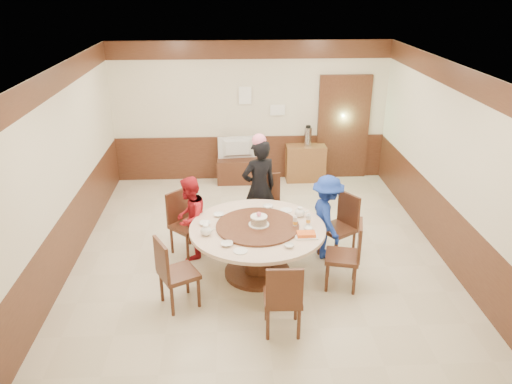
{
  "coord_description": "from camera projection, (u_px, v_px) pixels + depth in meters",
  "views": [
    {
      "loc": [
        -0.4,
        -6.82,
        3.9
      ],
      "look_at": [
        -0.06,
        -0.35,
        1.1
      ],
      "focal_mm": 35.0,
      "sensor_mm": 36.0,
      "label": 1
    }
  ],
  "objects": [
    {
      "name": "side_cabinet",
      "position": [
        305.0,
        163.0,
        10.27
      ],
      "size": [
        0.8,
        0.4,
        0.75
      ],
      "primitive_type": "cube",
      "color": "brown",
      "rests_on": "ground"
    },
    {
      "name": "shrimp_platter",
      "position": [
        306.0,
        235.0,
        6.56
      ],
      "size": [
        0.3,
        0.2,
        0.06
      ],
      "color": "white",
      "rests_on": "banquet_table"
    },
    {
      "name": "bowl_1",
      "position": [
        289.0,
        246.0,
        6.31
      ],
      "size": [
        0.13,
        0.13,
        0.04
      ],
      "primitive_type": "imported",
      "color": "white",
      "rests_on": "banquet_table"
    },
    {
      "name": "notice_right",
      "position": [
        278.0,
        110.0,
        9.98
      ],
      "size": [
        0.3,
        0.0,
        0.22
      ],
      "primitive_type": "cube",
      "color": "white",
      "rests_on": "room"
    },
    {
      "name": "chair_3",
      "position": [
        178.0,
        284.0,
        6.34
      ],
      "size": [
        0.6,
        0.59,
        0.97
      ],
      "rotation": [
        0.0,
        0.0,
        5.2
      ],
      "color": "#462415",
      "rests_on": "ground"
    },
    {
      "name": "notice_left",
      "position": [
        245.0,
        96.0,
        9.83
      ],
      "size": [
        0.25,
        0.0,
        0.35
      ],
      "primitive_type": "cube",
      "color": "white",
      "rests_on": "room"
    },
    {
      "name": "person_blue",
      "position": [
        327.0,
        217.0,
        7.35
      ],
      "size": [
        0.59,
        0.89,
        1.29
      ],
      "primitive_type": "imported",
      "rotation": [
        0.0,
        0.0,
        1.71
      ],
      "color": "navy",
      "rests_on": "ground"
    },
    {
      "name": "teapot_right",
      "position": [
        300.0,
        213.0,
        7.11
      ],
      "size": [
        0.17,
        0.15,
        0.13
      ],
      "primitive_type": "ellipsoid",
      "color": "white",
      "rests_on": "banquet_table"
    },
    {
      "name": "bottle_1",
      "position": [
        308.0,
        220.0,
        6.84
      ],
      "size": [
        0.06,
        0.06,
        0.16
      ],
      "primitive_type": "cylinder",
      "color": "silver",
      "rests_on": "banquet_table"
    },
    {
      "name": "banquet_table",
      "position": [
        258.0,
        241.0,
        6.92
      ],
      "size": [
        1.87,
        1.87,
        0.78
      ],
      "color": "#462415",
      "rests_on": "ground"
    },
    {
      "name": "teapot_left",
      "position": [
        206.0,
        231.0,
        6.59
      ],
      "size": [
        0.17,
        0.15,
        0.13
      ],
      "primitive_type": "ellipsoid",
      "color": "white",
      "rests_on": "banquet_table"
    },
    {
      "name": "saucer_far",
      "position": [
        286.0,
        210.0,
        7.31
      ],
      "size": [
        0.18,
        0.18,
        0.01
      ],
      "primitive_type": "cylinder",
      "color": "white",
      "rests_on": "banquet_table"
    },
    {
      "name": "chair_2",
      "position": [
        187.0,
        234.0,
        7.58
      ],
      "size": [
        0.62,
        0.62,
        0.97
      ],
      "rotation": [
        0.0,
        0.0,
        3.94
      ],
      "color": "#462415",
      "rests_on": "ground"
    },
    {
      "name": "chair_5",
      "position": [
        343.0,
        266.0,
        6.74
      ],
      "size": [
        0.54,
        0.53,
        0.97
      ],
      "rotation": [
        0.0,
        0.0,
        7.61
      ],
      "color": "#462415",
      "rests_on": "ground"
    },
    {
      "name": "chair_4",
      "position": [
        283.0,
        309.0,
        5.87
      ],
      "size": [
        0.45,
        0.46,
        0.97
      ],
      "rotation": [
        0.0,
        0.0,
        6.25
      ],
      "color": "#462415",
      "rests_on": "ground"
    },
    {
      "name": "room",
      "position": [
        259.0,
        183.0,
        7.4
      ],
      "size": [
        6.0,
        6.04,
        2.84
      ],
      "color": "beige",
      "rests_on": "ground"
    },
    {
      "name": "thermos",
      "position": [
        308.0,
        137.0,
        10.05
      ],
      "size": [
        0.15,
        0.15,
        0.38
      ],
      "primitive_type": "cylinder",
      "color": "silver",
      "rests_on": "side_cabinet"
    },
    {
      "name": "saucer_near",
      "position": [
        240.0,
        251.0,
        6.22
      ],
      "size": [
        0.18,
        0.18,
        0.01
      ],
      "primitive_type": "cylinder",
      "color": "white",
      "rests_on": "banquet_table"
    },
    {
      "name": "bowl_4",
      "position": [
        205.0,
        223.0,
        6.88
      ],
      "size": [
        0.15,
        0.15,
        0.04
      ],
      "primitive_type": "imported",
      "color": "white",
      "rests_on": "banquet_table"
    },
    {
      "name": "chair_0",
      "position": [
        338.0,
        237.0,
        7.48
      ],
      "size": [
        0.61,
        0.61,
        0.97
      ],
      "rotation": [
        0.0,
        0.0,
        2.15
      ],
      "color": "#462415",
      "rests_on": "ground"
    },
    {
      "name": "bowl_2",
      "position": [
        227.0,
        244.0,
        6.35
      ],
      "size": [
        0.16,
        0.16,
        0.04
      ],
      "primitive_type": "imported",
      "color": "white",
      "rests_on": "banquet_table"
    },
    {
      "name": "tv_stand",
      "position": [
        238.0,
        170.0,
        10.23
      ],
      "size": [
        0.85,
        0.45,
        0.5
      ],
      "primitive_type": "cube",
      "color": "#462415",
      "rests_on": "ground"
    },
    {
      "name": "chair_1",
      "position": [
        269.0,
        215.0,
        8.17
      ],
      "size": [
        0.49,
        0.49,
        0.97
      ],
      "rotation": [
        0.0,
        0.0,
        3.25
      ],
      "color": "#462415",
      "rests_on": "ground"
    },
    {
      "name": "bottle_0",
      "position": [
        295.0,
        222.0,
        6.79
      ],
      "size": [
        0.06,
        0.06,
        0.16
      ],
      "primitive_type": "cylinder",
      "color": "silver",
      "rests_on": "banquet_table"
    },
    {
      "name": "bowl_3",
      "position": [
        308.0,
        228.0,
        6.75
      ],
      "size": [
        0.12,
        0.12,
        0.04
      ],
      "primitive_type": "imported",
      "color": "white",
      "rests_on": "banquet_table"
    },
    {
      "name": "person_red",
      "position": [
        190.0,
        218.0,
        7.33
      ],
      "size": [
        0.64,
        0.73,
        1.27
      ],
      "primitive_type": "imported",
      "rotation": [
        0.0,
        0.0,
        4.42
      ],
      "color": "#AA161F",
      "rests_on": "ground"
    },
    {
      "name": "bowl_0",
      "position": [
        219.0,
        215.0,
        7.14
      ],
      "size": [
        0.15,
        0.15,
        0.04
      ],
      "primitive_type": "imported",
      "color": "white",
      "rests_on": "banquet_table"
    },
    {
      "name": "person_standing",
      "position": [
        259.0,
        188.0,
        7.92
      ],
      "size": [
        0.7,
        0.59,
        1.62
      ],
      "primitive_type": "imported",
      "rotation": [
        0.0,
        0.0,
        3.53
      ],
      "color": "black",
      "rests_on": "ground"
    },
    {
      "name": "birthday_cake",
      "position": [
        259.0,
        220.0,
        6.8
      ],
      "size": [
        0.28,
        0.28,
        0.19
      ],
      "color": "white",
      "rests_on": "banquet_table"
    },
    {
      "name": "bowl_5",
      "position": [
        268.0,
        207.0,
        7.37
      ],
      "size": [
        0.15,
        0.15,
        0.05
      ],
      "primitive_type": "imported",
      "color": "white",
      "rests_on": "banquet_table"
    },
    {
      "name": "television",
      "position": [
        238.0,
        148.0,
        10.04
      ],
      "size": [
        0.79,
        0.18,
        0.45
      ],
      "primitive_type": "imported",
      "rotation": [
        0.0,
        0.0,
        3.24
      ],
      "color": "gray",
      "rests_on": "tv_stand"
    }
  ]
}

